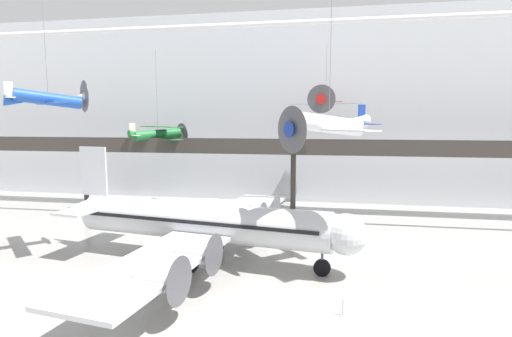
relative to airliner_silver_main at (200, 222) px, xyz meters
name	(u,v)px	position (x,y,z in m)	size (l,w,h in m)	color
ground_plane	(249,326)	(6.10, -9.84, -3.40)	(260.00, 260.00, 0.00)	#9E9B96
hangar_back_wall	(298,108)	(6.10, 28.06, 10.28)	(140.00, 3.00, 27.35)	silver
mezzanine_walkway	(293,151)	(6.10, 19.89, 4.56)	(110.00, 3.20, 9.60)	#38332D
ceiling_truss_beam	(287,23)	(6.10, 11.28, 18.50)	(120.00, 0.60, 0.60)	silver
airliner_silver_main	(200,222)	(0.00, 0.00, 0.00)	(27.64, 31.66, 9.53)	silver
suspended_plane_blue_trainer	(48,99)	(-12.35, -1.59, 10.24)	(6.52, 6.45, 8.87)	#1E4CAD
suspended_plane_silver_racer	(326,101)	(10.17, 20.85, 10.98)	(9.64, 7.92, 8.79)	silver
suspended_plane_white_twin	(329,125)	(10.51, -1.02, 8.18)	(7.89, 8.00, 11.79)	silver
suspended_plane_green_biplane	(158,134)	(-12.28, 19.84, 6.62)	(8.38, 8.22, 13.29)	#1E6B33
stanchion_barrier	(343,311)	(11.54, -7.71, -3.07)	(0.36, 0.36, 1.08)	#B2B5BA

